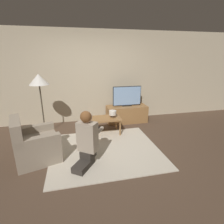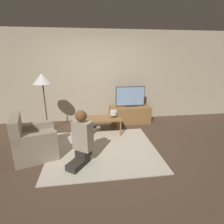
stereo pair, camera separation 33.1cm
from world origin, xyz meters
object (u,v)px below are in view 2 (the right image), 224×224
armchair (34,142)px  person_kneeling (82,137)px  coffee_table (104,120)px  floor_lamp (42,82)px  tv (130,96)px  table_lamp (114,113)px

armchair → person_kneeling: (0.94, -0.35, 0.22)m
coffee_table → floor_lamp: size_ratio=0.56×
tv → coffee_table: 1.16m
floor_lamp → armchair: size_ratio=1.62×
floor_lamp → armchair: 1.55m
coffee_table → armchair: size_ratio=0.90×
floor_lamp → table_lamp: bearing=-10.6°
coffee_table → table_lamp: bearing=2.0°
floor_lamp → person_kneeling: 1.96m
tv → table_lamp: 0.95m
floor_lamp → armchair: bearing=-90.2°
tv → floor_lamp: size_ratio=0.55×
armchair → table_lamp: (1.69, 0.86, 0.24)m
floor_lamp → table_lamp: 1.88m
coffee_table → tv: bearing=40.8°
table_lamp → coffee_table: bearing=-178.0°
armchair → table_lamp: 1.91m
coffee_table → person_kneeling: size_ratio=0.84×
armchair → table_lamp: size_ratio=5.16×
coffee_table → table_lamp: table_lamp is taller
coffee_table → armchair: bearing=-149.7°
tv → coffee_table: tv is taller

